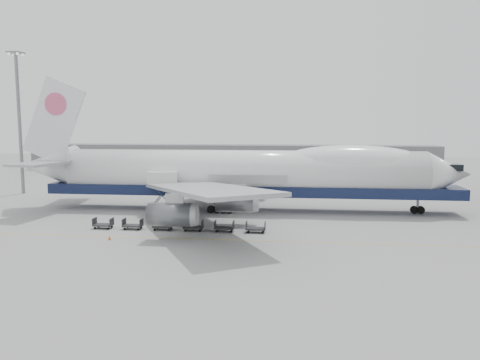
# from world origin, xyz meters

# --- Properties ---
(ground) EXTENTS (260.00, 260.00, 0.00)m
(ground) POSITION_xyz_m (0.00, 0.00, 0.00)
(ground) COLOR gray
(ground) RESTS_ON ground
(apron_line) EXTENTS (60.00, 0.15, 0.01)m
(apron_line) POSITION_xyz_m (0.00, -6.00, 0.01)
(apron_line) COLOR gold
(apron_line) RESTS_ON ground
(hangar) EXTENTS (110.00, 8.00, 7.00)m
(hangar) POSITION_xyz_m (-10.00, 70.00, 3.50)
(hangar) COLOR slate
(hangar) RESTS_ON ground
(floodlight_mast) EXTENTS (2.40, 2.40, 25.43)m
(floodlight_mast) POSITION_xyz_m (-42.00, 24.00, 14.27)
(floodlight_mast) COLOR slate
(floodlight_mast) RESTS_ON ground
(airliner) EXTENTS (67.00, 55.30, 19.98)m
(airliner) POSITION_xyz_m (0.64, 12.00, 5.62)
(airliner) COLOR white
(airliner) RESTS_ON ground
(catering_truck) EXTENTS (4.82, 3.60, 6.01)m
(catering_truck) POSITION_xyz_m (-11.17, 8.52, 3.43)
(catering_truck) COLOR #192C4B
(catering_truck) RESTS_ON ground
(traffic_cone) EXTENTS (0.36, 0.36, 0.52)m
(traffic_cone) POSITION_xyz_m (-12.80, -7.53, 0.25)
(traffic_cone) COLOR #DB540B
(traffic_cone) RESTS_ON ground
(dolly_0) EXTENTS (2.30, 1.35, 1.30)m
(dolly_0) POSITION_xyz_m (-15.75, -2.15, 0.53)
(dolly_0) COLOR #2D2D30
(dolly_0) RESTS_ON ground
(dolly_1) EXTENTS (2.30, 1.35, 1.30)m
(dolly_1) POSITION_xyz_m (-12.01, -2.15, 0.53)
(dolly_1) COLOR #2D2D30
(dolly_1) RESTS_ON ground
(dolly_2) EXTENTS (2.30, 1.35, 1.30)m
(dolly_2) POSITION_xyz_m (-8.26, -2.15, 0.53)
(dolly_2) COLOR #2D2D30
(dolly_2) RESTS_ON ground
(dolly_3) EXTENTS (2.30, 1.35, 1.30)m
(dolly_3) POSITION_xyz_m (-4.51, -2.15, 0.53)
(dolly_3) COLOR #2D2D30
(dolly_3) RESTS_ON ground
(dolly_4) EXTENTS (2.30, 1.35, 1.30)m
(dolly_4) POSITION_xyz_m (-0.76, -2.15, 0.53)
(dolly_4) COLOR #2D2D30
(dolly_4) RESTS_ON ground
(dolly_5) EXTENTS (2.30, 1.35, 1.30)m
(dolly_5) POSITION_xyz_m (2.99, -2.15, 0.53)
(dolly_5) COLOR #2D2D30
(dolly_5) RESTS_ON ground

